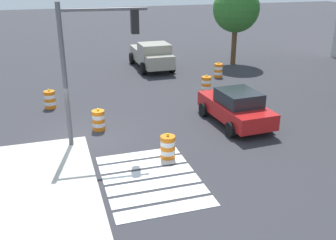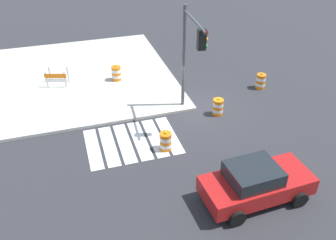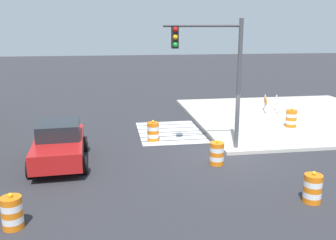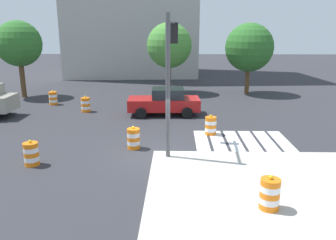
% 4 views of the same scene
% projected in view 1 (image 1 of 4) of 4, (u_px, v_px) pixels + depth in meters
% --- Properties ---
extents(ground_plane, '(120.00, 120.00, 0.00)m').
position_uv_depth(ground_plane, '(85.00, 140.00, 16.21)').
color(ground_plane, '#2D2D33').
extents(crosswalk_stripes, '(4.35, 3.20, 0.02)m').
position_uv_depth(crosswalk_stripes, '(151.00, 179.00, 13.15)').
color(crosswalk_stripes, silver).
rests_on(crosswalk_stripes, ground).
extents(sports_car, '(4.39, 2.30, 1.63)m').
position_uv_depth(sports_car, '(236.00, 107.00, 17.62)').
color(sports_car, red).
rests_on(sports_car, ground).
extents(pickup_truck, '(5.17, 2.38, 1.92)m').
position_uv_depth(pickup_truck, '(152.00, 56.00, 27.33)').
color(pickup_truck, gray).
rests_on(pickup_truck, ground).
extents(traffic_barrel_near_corner, '(0.56, 0.56, 1.02)m').
position_uv_depth(traffic_barrel_near_corner, '(206.00, 84.00, 22.40)').
color(traffic_barrel_near_corner, orange).
rests_on(traffic_barrel_near_corner, ground).
extents(traffic_barrel_crosswalk_end, '(0.56, 0.56, 1.02)m').
position_uv_depth(traffic_barrel_crosswalk_end, '(168.00, 147.00, 14.49)').
color(traffic_barrel_crosswalk_end, orange).
rests_on(traffic_barrel_crosswalk_end, ground).
extents(traffic_barrel_median_near, '(0.56, 0.56, 1.02)m').
position_uv_depth(traffic_barrel_median_near, '(218.00, 70.00, 25.44)').
color(traffic_barrel_median_near, orange).
rests_on(traffic_barrel_median_near, ground).
extents(traffic_barrel_median_far, '(0.56, 0.56, 1.02)m').
position_uv_depth(traffic_barrel_median_far, '(50.00, 99.00, 19.78)').
color(traffic_barrel_median_far, orange).
rests_on(traffic_barrel_median_far, ground).
extents(traffic_barrel_far_curb, '(0.56, 0.56, 1.02)m').
position_uv_depth(traffic_barrel_far_curb, '(99.00, 120.00, 17.07)').
color(traffic_barrel_far_curb, orange).
rests_on(traffic_barrel_far_curb, ground).
extents(traffic_light_pole, '(0.48, 3.29, 5.50)m').
position_uv_depth(traffic_light_pole, '(93.00, 50.00, 14.33)').
color(traffic_light_pole, '#4C4C51').
rests_on(traffic_light_pole, sidewalk_corner).
extents(street_tree_streetside_near, '(3.38, 3.38, 5.73)m').
position_uv_depth(street_tree_streetside_near, '(236.00, 9.00, 27.74)').
color(street_tree_streetside_near, brown).
rests_on(street_tree_streetside_near, ground).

